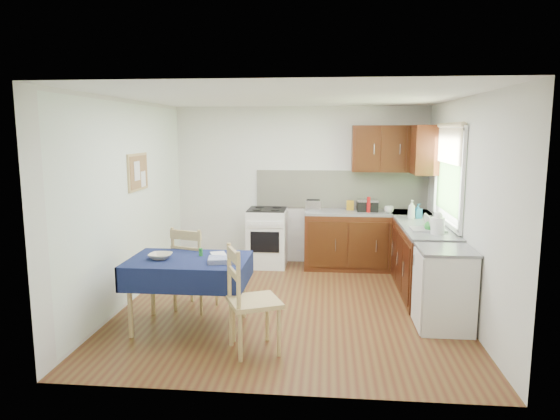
# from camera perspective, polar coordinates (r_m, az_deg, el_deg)

# --- Properties ---
(floor) EXTENTS (4.20, 4.20, 0.00)m
(floor) POSITION_cam_1_polar(r_m,az_deg,el_deg) (6.22, 1.16, -10.86)
(floor) COLOR #542916
(floor) RESTS_ON ground
(ceiling) EXTENTS (4.00, 4.20, 0.02)m
(ceiling) POSITION_cam_1_polar(r_m,az_deg,el_deg) (5.87, 1.24, 12.77)
(ceiling) COLOR white
(ceiling) RESTS_ON wall_back
(wall_back) EXTENTS (4.00, 0.02, 2.50)m
(wall_back) POSITION_cam_1_polar(r_m,az_deg,el_deg) (8.00, 2.33, 2.79)
(wall_back) COLOR silver
(wall_back) RESTS_ON ground
(wall_front) EXTENTS (4.00, 0.02, 2.50)m
(wall_front) POSITION_cam_1_polar(r_m,az_deg,el_deg) (3.86, -1.13, -3.93)
(wall_front) COLOR silver
(wall_front) RESTS_ON ground
(wall_left) EXTENTS (0.02, 4.20, 2.50)m
(wall_left) POSITION_cam_1_polar(r_m,az_deg,el_deg) (6.38, -17.01, 0.83)
(wall_left) COLOR white
(wall_left) RESTS_ON ground
(wall_right) EXTENTS (0.02, 4.20, 2.50)m
(wall_right) POSITION_cam_1_polar(r_m,az_deg,el_deg) (6.11, 20.27, 0.31)
(wall_right) COLOR silver
(wall_right) RESTS_ON ground
(base_cabinets) EXTENTS (1.90, 2.30, 0.86)m
(base_cabinets) POSITION_cam_1_polar(r_m,az_deg,el_deg) (7.35, 12.57, -4.46)
(base_cabinets) COLOR #351A09
(base_cabinets) RESTS_ON ground
(worktop_back) EXTENTS (1.90, 0.60, 0.04)m
(worktop_back) POSITION_cam_1_polar(r_m,az_deg,el_deg) (7.76, 9.95, -0.28)
(worktop_back) COLOR slate
(worktop_back) RESTS_ON base_cabinets
(worktop_right) EXTENTS (0.60, 1.70, 0.04)m
(worktop_right) POSITION_cam_1_polar(r_m,az_deg,el_deg) (6.72, 16.23, -1.93)
(worktop_right) COLOR slate
(worktop_right) RESTS_ON base_cabinets
(worktop_corner) EXTENTS (0.60, 0.60, 0.04)m
(worktop_corner) POSITION_cam_1_polar(r_m,az_deg,el_deg) (7.84, 14.69, -0.35)
(worktop_corner) COLOR slate
(worktop_corner) RESTS_ON base_cabinets
(splashback) EXTENTS (2.70, 0.02, 0.60)m
(splashback) POSITION_cam_1_polar(r_m,az_deg,el_deg) (7.98, 6.99, 2.36)
(splashback) COLOR beige
(splashback) RESTS_ON wall_back
(upper_cabinets) EXTENTS (1.20, 0.85, 0.70)m
(upper_cabinets) POSITION_cam_1_polar(r_m,az_deg,el_deg) (7.72, 13.69, 6.79)
(upper_cabinets) COLOR #351A09
(upper_cabinets) RESTS_ON wall_back
(stove) EXTENTS (0.60, 0.61, 0.92)m
(stove) POSITION_cam_1_polar(r_m,az_deg,el_deg) (7.87, -1.47, -3.14)
(stove) COLOR white
(stove) RESTS_ON ground
(window) EXTENTS (0.04, 1.48, 1.26)m
(window) POSITION_cam_1_polar(r_m,az_deg,el_deg) (6.73, 18.72, 4.58)
(window) COLOR #345C26
(window) RESTS_ON wall_right
(fridge) EXTENTS (0.58, 0.60, 0.89)m
(fridge) POSITION_cam_1_polar(r_m,az_deg,el_deg) (5.69, 18.28, -8.56)
(fridge) COLOR white
(fridge) RESTS_ON ground
(corkboard) EXTENTS (0.04, 0.62, 0.47)m
(corkboard) POSITION_cam_1_polar(r_m,az_deg,el_deg) (6.61, -15.92, 4.19)
(corkboard) COLOR tan
(corkboard) RESTS_ON wall_left
(dining_table) EXTENTS (1.27, 0.86, 0.77)m
(dining_table) POSITION_cam_1_polar(r_m,az_deg,el_deg) (5.46, -10.38, -6.54)
(dining_table) COLOR #0F133C
(dining_table) RESTS_ON ground
(chair_far) EXTENTS (0.56, 0.56, 1.01)m
(chair_far) POSITION_cam_1_polar(r_m,az_deg,el_deg) (6.02, -9.90, -6.34)
(chair_far) COLOR tan
(chair_far) RESTS_ON ground
(chair_near) EXTENTS (0.61, 0.61, 1.05)m
(chair_near) POSITION_cam_1_polar(r_m,az_deg,el_deg) (4.83, -3.58, -9.85)
(chair_near) COLOR tan
(chair_near) RESTS_ON ground
(toaster) EXTENTS (0.23, 0.14, 0.18)m
(toaster) POSITION_cam_1_polar(r_m,az_deg,el_deg) (7.70, 3.81, 0.53)
(toaster) COLOR #B9B9BE
(toaster) RESTS_ON worktop_back
(sandwich_press) EXTENTS (0.31, 0.27, 0.18)m
(sandwich_press) POSITION_cam_1_polar(r_m,az_deg,el_deg) (7.76, 9.95, 0.54)
(sandwich_press) COLOR black
(sandwich_press) RESTS_ON worktop_back
(sauce_bottle) EXTENTS (0.05, 0.05, 0.24)m
(sauce_bottle) POSITION_cam_1_polar(r_m,az_deg,el_deg) (7.62, 10.09, 0.60)
(sauce_bottle) COLOR #B40E0E
(sauce_bottle) RESTS_ON worktop_back
(yellow_packet) EXTENTS (0.11, 0.08, 0.15)m
(yellow_packet) POSITION_cam_1_polar(r_m,az_deg,el_deg) (7.83, 8.02, 0.54)
(yellow_packet) COLOR gold
(yellow_packet) RESTS_ON worktop_back
(dish_rack) EXTENTS (0.42, 0.32, 0.20)m
(dish_rack) POSITION_cam_1_polar(r_m,az_deg,el_deg) (6.45, 16.58, -2.02)
(dish_rack) COLOR #97979C
(dish_rack) RESTS_ON worktop_right
(kettle) EXTENTS (0.16, 0.16, 0.27)m
(kettle) POSITION_cam_1_polar(r_m,az_deg,el_deg) (6.22, 17.59, -1.56)
(kettle) COLOR white
(kettle) RESTS_ON worktop_right
(cup) EXTENTS (0.18, 0.18, 0.11)m
(cup) POSITION_cam_1_polar(r_m,az_deg,el_deg) (7.62, 12.35, 0.04)
(cup) COLOR silver
(cup) RESTS_ON worktop_back
(soap_bottle_a) EXTENTS (0.13, 0.14, 0.27)m
(soap_bottle_a) POSITION_cam_1_polar(r_m,az_deg,el_deg) (7.16, 14.81, 0.03)
(soap_bottle_a) COLOR white
(soap_bottle_a) RESTS_ON worktop_right
(soap_bottle_b) EXTENTS (0.12, 0.12, 0.21)m
(soap_bottle_b) POSITION_cam_1_polar(r_m,az_deg,el_deg) (7.28, 15.47, -0.10)
(soap_bottle_b) COLOR #1B639E
(soap_bottle_b) RESTS_ON worktop_right
(soap_bottle_c) EXTENTS (0.18, 0.18, 0.16)m
(soap_bottle_c) POSITION_cam_1_polar(r_m,az_deg,el_deg) (6.40, 16.73, -1.57)
(soap_bottle_c) COLOR green
(soap_bottle_c) RESTS_ON worktop_right
(plate_bowl) EXTENTS (0.25, 0.25, 0.06)m
(plate_bowl) POSITION_cam_1_polar(r_m,az_deg,el_deg) (5.48, -13.51, -5.15)
(plate_bowl) COLOR beige
(plate_bowl) RESTS_ON dining_table
(book) EXTENTS (0.23, 0.26, 0.02)m
(book) POSITION_cam_1_polar(r_m,az_deg,el_deg) (5.52, -7.86, -5.09)
(book) COLOR white
(book) RESTS_ON dining_table
(spice_jar) EXTENTS (0.04, 0.04, 0.09)m
(spice_jar) POSITION_cam_1_polar(r_m,az_deg,el_deg) (5.52, -9.05, -4.77)
(spice_jar) COLOR #24852D
(spice_jar) RESTS_ON dining_table
(tea_towel) EXTENTS (0.32, 0.27, 0.05)m
(tea_towel) POSITION_cam_1_polar(r_m,az_deg,el_deg) (5.23, -6.60, -5.68)
(tea_towel) COLOR navy
(tea_towel) RESTS_ON dining_table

